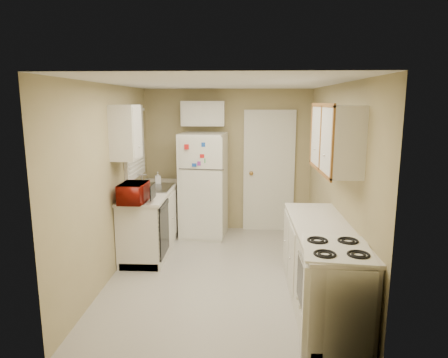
{
  "coord_description": "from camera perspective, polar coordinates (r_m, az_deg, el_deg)",
  "views": [
    {
      "loc": [
        0.25,
        -4.84,
        2.18
      ],
      "look_at": [
        0.0,
        0.5,
        1.15
      ],
      "focal_mm": 32.0,
      "sensor_mm": 36.0,
      "label": 1
    }
  ],
  "objects": [
    {
      "name": "wall_back",
      "position": [
        6.81,
        0.55,
        2.63
      ],
      "size": [
        2.8,
        2.8,
        0.0
      ],
      "primitive_type": "plane",
      "color": "tan",
      "rests_on": "floor"
    },
    {
      "name": "dishwasher",
      "position": [
        5.51,
        -8.61,
        -7.07
      ],
      "size": [
        0.03,
        0.58,
        0.72
      ],
      "primitive_type": "cube",
      "color": "black",
      "rests_on": "floor"
    },
    {
      "name": "sink",
      "position": [
        6.18,
        -10.0,
        -1.59
      ],
      "size": [
        0.54,
        0.74,
        0.16
      ],
      "primitive_type": "cube",
      "color": "gray",
      "rests_on": "left_counter"
    },
    {
      "name": "right_counter",
      "position": [
        4.47,
        13.73,
        -12.16
      ],
      "size": [
        0.6,
        2.0,
        0.9
      ],
      "primitive_type": "cube",
      "color": "silver",
      "rests_on": "floor"
    },
    {
      "name": "left_counter",
      "position": [
        6.14,
        -10.18,
        -5.63
      ],
      "size": [
        0.6,
        1.8,
        0.9
      ],
      "primitive_type": "cube",
      "color": "silver",
      "rests_on": "floor"
    },
    {
      "name": "wall_right",
      "position": [
        5.07,
        15.74,
        -0.65
      ],
      "size": [
        3.8,
        3.8,
        0.0
      ],
      "primitive_type": "plane",
      "color": "tan",
      "rests_on": "floor"
    },
    {
      "name": "stove",
      "position": [
        3.9,
        15.46,
        -16.07
      ],
      "size": [
        0.66,
        0.78,
        0.87
      ],
      "primitive_type": "cube",
      "rotation": [
        0.0,
        0.0,
        -0.12
      ],
      "color": "silver",
      "rests_on": "floor"
    },
    {
      "name": "microwave",
      "position": [
        5.27,
        -12.79,
        -1.74
      ],
      "size": [
        0.47,
        0.27,
        0.31
      ],
      "primitive_type": "imported",
      "rotation": [
        0.0,
        0.0,
        1.55
      ],
      "color": "maroon",
      "rests_on": "left_counter"
    },
    {
      "name": "ceiling",
      "position": [
        4.85,
        -0.28,
        13.51
      ],
      "size": [
        3.8,
        3.8,
        0.0
      ],
      "primitive_type": "plane",
      "color": "white",
      "rests_on": "floor"
    },
    {
      "name": "window_blinds",
      "position": [
        6.13,
        -12.61,
        5.22
      ],
      "size": [
        0.1,
        0.98,
        1.08
      ],
      "primitive_type": "cube",
      "color": "silver",
      "rests_on": "wall_left"
    },
    {
      "name": "soap_bottle",
      "position": [
        6.43,
        -9.45,
        0.19
      ],
      "size": [
        0.11,
        0.11,
        0.19
      ],
      "primitive_type": "imported",
      "rotation": [
        0.0,
        0.0,
        0.32
      ],
      "color": "silver",
      "rests_on": "left_counter"
    },
    {
      "name": "upper_cabinet_right",
      "position": [
        4.47,
        15.68,
        5.63
      ],
      "size": [
        0.3,
        1.2,
        0.7
      ],
      "primitive_type": "cube",
      "color": "silver",
      "rests_on": "wall_right"
    },
    {
      "name": "floor",
      "position": [
        5.31,
        -0.26,
        -13.32
      ],
      "size": [
        3.8,
        3.8,
        0.0
      ],
      "primitive_type": "plane",
      "color": "beige",
      "rests_on": "ground"
    },
    {
      "name": "interior_door",
      "position": [
        6.81,
        6.43,
        1.03
      ],
      "size": [
        0.86,
        0.06,
        2.08
      ],
      "primitive_type": "cube",
      "color": "silver",
      "rests_on": "floor"
    },
    {
      "name": "wall_left",
      "position": [
        5.2,
        -15.85,
        -0.36
      ],
      "size": [
        3.8,
        3.8,
        0.0
      ],
      "primitive_type": "plane",
      "color": "tan",
      "rests_on": "floor"
    },
    {
      "name": "upper_cabinet_left",
      "position": [
        5.29,
        -13.89,
        6.47
      ],
      "size": [
        0.3,
        0.45,
        0.7
      ],
      "primitive_type": "cube",
      "color": "silver",
      "rests_on": "wall_left"
    },
    {
      "name": "cabinet_over_fridge",
      "position": [
        6.62,
        -2.99,
        9.33
      ],
      "size": [
        0.7,
        0.3,
        0.4
      ],
      "primitive_type": "cube",
      "color": "silver",
      "rests_on": "wall_back"
    },
    {
      "name": "refrigerator",
      "position": [
        6.52,
        -2.93,
        -0.89
      ],
      "size": [
        0.77,
        0.76,
        1.7
      ],
      "primitive_type": "cube",
      "rotation": [
        0.0,
        0.0,
        -0.12
      ],
      "color": "silver",
      "rests_on": "floor"
    },
    {
      "name": "wall_front",
      "position": [
        3.11,
        -2.08,
        -7.46
      ],
      "size": [
        2.8,
        2.8,
        0.0
      ],
      "primitive_type": "plane",
      "color": "tan",
      "rests_on": "floor"
    }
  ]
}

